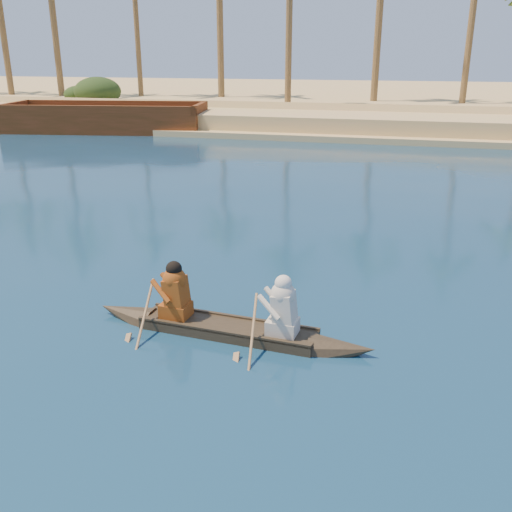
% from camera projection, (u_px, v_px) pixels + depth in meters
% --- Properties ---
extents(ground, '(160.00, 160.00, 0.00)m').
position_uv_depth(ground, '(10.00, 258.00, 14.82)').
color(ground, '#0B2646').
rests_on(ground, ground).
extents(sandy_embankment, '(150.00, 51.00, 1.50)m').
position_uv_depth(sandy_embankment, '(309.00, 100.00, 57.37)').
color(sandy_embankment, tan).
rests_on(sandy_embankment, ground).
extents(palm_grove, '(110.00, 14.00, 16.00)m').
position_uv_depth(palm_grove, '(287.00, 12.00, 44.01)').
color(palm_grove, '#32551E').
rests_on(palm_grove, ground).
extents(shrub_cluster, '(100.00, 6.00, 2.40)m').
position_uv_depth(shrub_cluster, '(276.00, 106.00, 43.12)').
color(shrub_cluster, '#1E3312').
rests_on(shrub_cluster, ground).
extents(canoe, '(5.62, 1.20, 1.54)m').
position_uv_depth(canoe, '(228.00, 320.00, 10.74)').
color(canoe, '#382D1E').
rests_on(canoe, ground).
extents(barge_mid, '(13.65, 6.44, 2.19)m').
position_uv_depth(barge_mid, '(106.00, 120.00, 38.36)').
color(barge_mid, maroon).
rests_on(barge_mid, ground).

